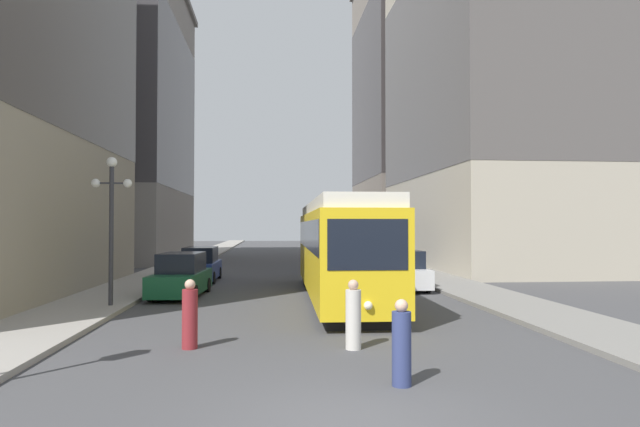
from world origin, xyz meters
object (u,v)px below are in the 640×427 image
streetcar (339,247)px  parked_car_right_far (401,271)px  pedestrian_crossing_far (402,345)px  parked_car_left_near (181,276)px  lamp_post_left_near (111,207)px  pedestrian_on_sidewalk (190,316)px  transit_bus (365,240)px  pedestrian_crossing_near (353,317)px  parked_car_left_mid (200,265)px

streetcar → parked_car_right_far: 4.72m
streetcar → pedestrian_crossing_far: (-0.36, -12.08, -1.36)m
parked_car_left_near → lamp_post_left_near: bearing=-115.9°
lamp_post_left_near → pedestrian_on_sidewalk: bearing=-60.5°
parked_car_left_near → pedestrian_crossing_far: 14.73m
transit_bus → pedestrian_crossing_far: (-4.14, -27.59, -1.20)m
pedestrian_crossing_far → streetcar: bearing=-45.5°
streetcar → lamp_post_left_near: bearing=-165.0°
pedestrian_crossing_near → pedestrian_on_sidewalk: 3.93m
parked_car_left_near → pedestrian_crossing_far: (6.13, -13.39, -0.10)m
pedestrian_on_sidewalk → lamp_post_left_near: size_ratio=0.32×
transit_bus → parked_car_left_near: transit_bus is taller
parked_car_left_near → parked_car_left_mid: 6.29m
pedestrian_crossing_far → parked_car_left_mid: bearing=-26.4°
pedestrian_crossing_far → lamp_post_left_near: 13.14m
transit_bus → pedestrian_crossing_near: bearing=-99.8°
streetcar → parked_car_left_mid: 10.07m
transit_bus → lamp_post_left_near: (-12.17, -17.60, 1.67)m
pedestrian_on_sidewalk → pedestrian_crossing_far: bearing=-114.7°
streetcar → pedestrian_crossing_far: bearing=-90.6°
pedestrian_crossing_far → transit_bus: bearing=-52.3°
streetcar → pedestrian_on_sidewalk: bearing=-117.5°
streetcar → pedestrian_crossing_far: 12.16m
pedestrian_crossing_near → lamp_post_left_near: lamp_post_left_near is taller
parked_car_right_far → pedestrian_crossing_near: parked_car_right_far is taller
parked_car_left_mid → pedestrian_crossing_near: bearing=-70.3°
parked_car_right_far → lamp_post_left_near: size_ratio=0.87×
pedestrian_crossing_far → parked_car_right_far: bearing=-57.4°
transit_bus → pedestrian_crossing_near: size_ratio=7.10×
streetcar → parked_car_left_mid: (-6.49, 7.60, -1.26)m
parked_car_left_mid → pedestrian_crossing_near: 17.58m
transit_bus → parked_car_left_mid: 13.01m
parked_car_left_near → parked_car_right_far: same height
parked_car_left_near → pedestrian_crossing_near: (5.69, -10.34, -0.07)m
streetcar → pedestrian_on_sidewalk: size_ratio=8.99×
pedestrian_crossing_far → pedestrian_crossing_near: bearing=-35.6°
transit_bus → parked_car_left_near: size_ratio=2.40×
pedestrian_crossing_near → pedestrian_on_sidewalk: bearing=166.5°
parked_car_left_near → lamp_post_left_near: 4.78m
transit_bus → pedestrian_crossing_near: 24.99m
pedestrian_on_sidewalk → transit_bus: bearing=-5.4°
streetcar → parked_car_left_near: bearing=169.7°
streetcar → lamp_post_left_near: size_ratio=2.85×
streetcar → pedestrian_crossing_near: bearing=-93.9°
parked_car_right_far → lamp_post_left_near: (-11.72, -5.17, 2.77)m
streetcar → transit_bus: streetcar is taller
parked_car_left_near → pedestrian_crossing_far: size_ratio=3.08×
transit_bus → pedestrian_crossing_far: size_ratio=7.39×
parked_car_left_mid → pedestrian_on_sidewalk: 16.30m
parked_car_right_far → pedestrian_on_sidewalk: (-8.04, -11.70, -0.07)m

